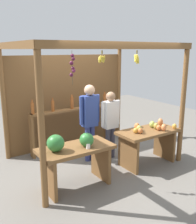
# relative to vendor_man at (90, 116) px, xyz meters

# --- Properties ---
(ground_plane) EXTENTS (12.00, 12.00, 0.00)m
(ground_plane) POSITION_rel_vendor_man_xyz_m (0.07, 0.01, -1.00)
(ground_plane) COLOR slate
(ground_plane) RESTS_ON ground
(market_stall) EXTENTS (3.21, 2.28, 2.49)m
(market_stall) POSITION_rel_vendor_man_xyz_m (0.07, 0.52, 0.45)
(market_stall) COLOR brown
(market_stall) RESTS_ON ground
(fruit_counter_left) EXTENTS (1.30, 0.64, 1.02)m
(fruit_counter_left) POSITION_rel_vendor_man_xyz_m (-0.82, -0.81, -0.38)
(fruit_counter_left) COLOR brown
(fruit_counter_left) RESTS_ON ground
(fruit_counter_right) EXTENTS (1.30, 0.64, 0.90)m
(fruit_counter_right) POSITION_rel_vendor_man_xyz_m (0.93, -0.81, -0.44)
(fruit_counter_right) COLOR brown
(fruit_counter_right) RESTS_ON ground
(bottle_shelf_unit) EXTENTS (2.06, 0.22, 1.33)m
(bottle_shelf_unit) POSITION_rel_vendor_man_xyz_m (0.01, 0.82, -0.21)
(bottle_shelf_unit) COLOR brown
(bottle_shelf_unit) RESTS_ON ground
(vendor_man) EXTENTS (0.48, 0.23, 1.67)m
(vendor_man) POSITION_rel_vendor_man_xyz_m (0.00, 0.00, 0.00)
(vendor_man) COLOR navy
(vendor_man) RESTS_ON ground
(vendor_woman) EXTENTS (0.48, 0.20, 1.50)m
(vendor_woman) POSITION_rel_vendor_man_xyz_m (0.45, -0.13, -0.12)
(vendor_woman) COLOR #414050
(vendor_woman) RESTS_ON ground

